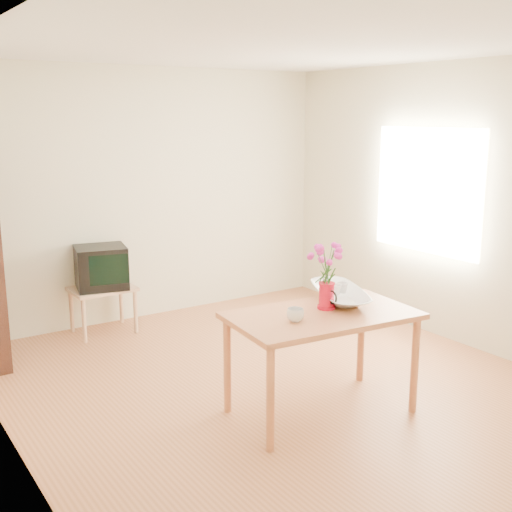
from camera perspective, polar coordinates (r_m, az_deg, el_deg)
room at (r=4.90m, az=2.20°, el=2.86°), size 4.50×4.50×4.50m
table at (r=4.59m, az=5.89°, el=-6.12°), size 1.38×0.87×0.75m
tv_stand at (r=6.48m, az=-13.48°, el=-3.37°), size 0.60×0.45×0.46m
pitcher at (r=4.64m, az=6.27°, el=-3.62°), size 0.13×0.21×0.20m
flowers at (r=4.58m, az=6.36°, el=-0.58°), size 0.22×0.22×0.31m
mug at (r=4.35m, az=3.52°, el=-5.26°), size 0.15×0.15×0.09m
bowl at (r=4.84m, az=7.51°, el=-1.14°), size 0.67×0.67×0.48m
teacup_a at (r=4.82m, az=7.13°, el=-1.73°), size 0.10×0.10×0.07m
teacup_b at (r=4.89m, az=7.73°, el=-1.55°), size 0.10×0.10×0.07m
television at (r=6.42m, az=-13.65°, el=-0.91°), size 0.56×0.53×0.41m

